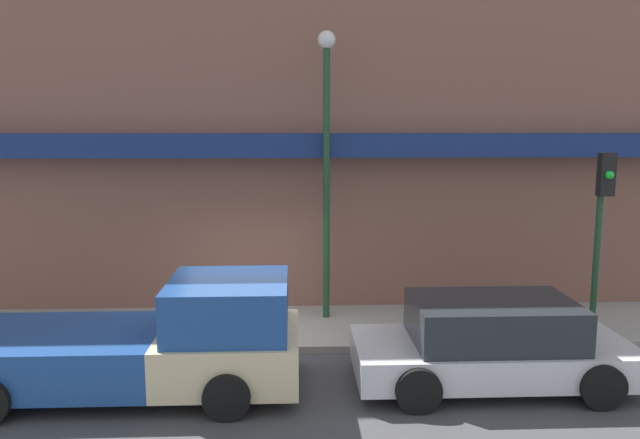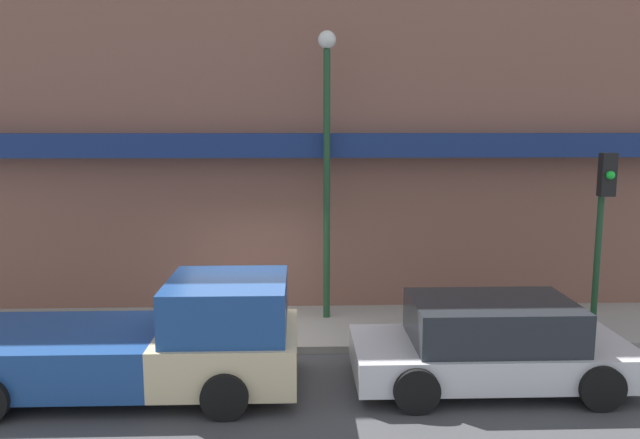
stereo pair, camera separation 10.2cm
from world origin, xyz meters
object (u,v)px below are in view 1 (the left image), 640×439
Objects in this scene: pickup_truck at (151,343)px; fire_hydrant at (521,313)px; traffic_light at (602,211)px; parked_car at (492,343)px; street_lamp at (326,144)px.

pickup_truck is 7.06m from fire_hydrant.
traffic_light is at bearing -10.01° from fire_hydrant.
pickup_truck is 1.22× the size of parked_car.
parked_car is 0.75× the size of street_lamp.
fire_hydrant is at bearing 19.87° from pickup_truck.
street_lamp reaches higher than pickup_truck.
street_lamp is 5.44m from traffic_light.
pickup_truck is at bearing -161.92° from fire_hydrant.
parked_car reaches higher than fire_hydrant.
pickup_truck is at bearing -132.17° from street_lamp.
traffic_light reaches higher than parked_car.
pickup_truck reaches higher than parked_car.
fire_hydrant is (6.71, 2.19, -0.28)m from pickup_truck.
fire_hydrant is 5.11m from street_lamp.
traffic_light is (8.07, 1.95, 1.78)m from pickup_truck.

